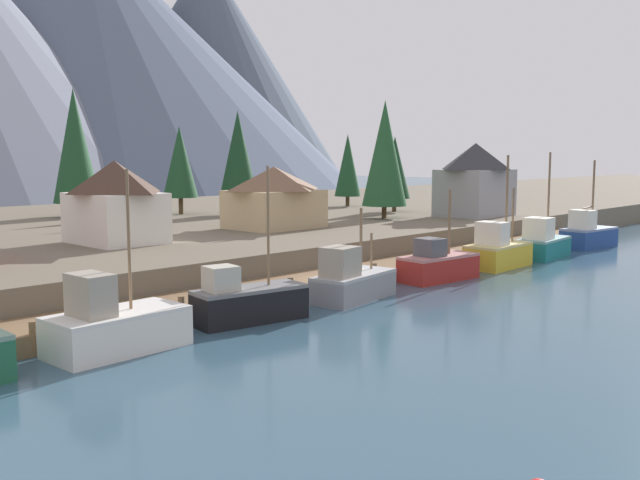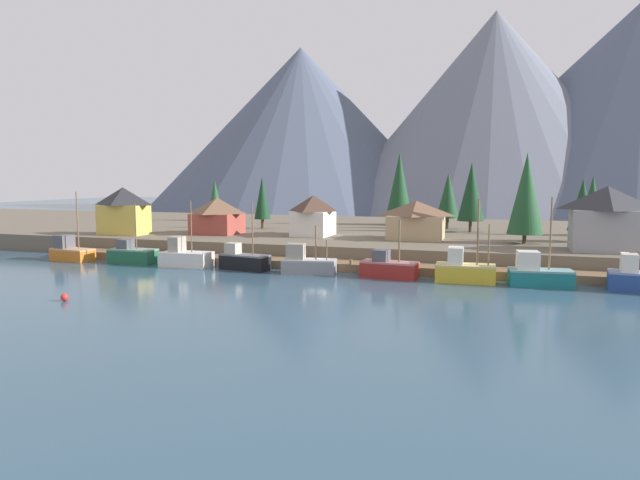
{
  "view_description": "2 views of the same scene",
  "coord_description": "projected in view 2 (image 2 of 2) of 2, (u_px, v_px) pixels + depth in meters",
  "views": [
    {
      "loc": [
        -33.56,
        -30.78,
        9.04
      ],
      "look_at": [
        1.55,
        3.04,
        3.18
      ],
      "focal_mm": 40.0,
      "sensor_mm": 36.0,
      "label": 1
    },
    {
      "loc": [
        20.54,
        -63.15,
        11.18
      ],
      "look_at": [
        -1.01,
        3.81,
        3.35
      ],
      "focal_mm": 31.3,
      "sensor_mm": 36.0,
      "label": 2
    }
  ],
  "objects": [
    {
      "name": "shoreline_bank",
      "position": [
        375.0,
        235.0,
        97.38
      ],
      "size": [
        400.0,
        56.0,
        2.5
      ],
      "primitive_type": "cube",
      "color": "#665B4C",
      "rests_on": "ground_plane"
    },
    {
      "name": "house_white",
      "position": [
        313.0,
        215.0,
        84.2
      ],
      "size": [
        5.55,
        7.09,
        6.11
      ],
      "color": "silver",
      "rests_on": "shoreline_bank"
    },
    {
      "name": "fishing_boat_teal",
      "position": [
        538.0,
        274.0,
        57.83
      ],
      "size": [
        6.51,
        3.41,
        9.24
      ],
      "rotation": [
        0.0,
        0.0,
        0.11
      ],
      "color": "#196B70",
      "rests_on": "ground_plane"
    },
    {
      "name": "conifer_back_right",
      "position": [
        592.0,
        201.0,
        83.79
      ],
      "size": [
        3.32,
        3.32,
        9.1
      ],
      "color": "#4C3823",
      "rests_on": "shoreline_bank"
    },
    {
      "name": "conifer_centre",
      "position": [
        399.0,
        185.0,
        103.07
      ],
      "size": [
        4.8,
        4.8,
        13.43
      ],
      "color": "#4C3823",
      "rests_on": "shoreline_bank"
    },
    {
      "name": "dock",
      "position": [
        323.0,
        265.0,
        69.06
      ],
      "size": [
        80.0,
        4.0,
        1.6
      ],
      "color": "brown",
      "rests_on": "ground_plane"
    },
    {
      "name": "ground_plane",
      "position": [
        358.0,
        254.0,
        86.22
      ],
      "size": [
        400.0,
        400.0,
        1.0
      ],
      "primitive_type": "cube",
      "color": "#335166"
    },
    {
      "name": "house_red",
      "position": [
        217.0,
        215.0,
        87.18
      ],
      "size": [
        7.04,
        6.69,
        5.66
      ],
      "color": "#9E4238",
      "rests_on": "shoreline_bank"
    },
    {
      "name": "fishing_boat_yellow",
      "position": [
        464.0,
        270.0,
        60.24
      ],
      "size": [
        6.35,
        3.17,
        9.0
      ],
      "rotation": [
        0.0,
        0.0,
        0.03
      ],
      "color": "gold",
      "rests_on": "ground_plane"
    },
    {
      "name": "conifer_mid_right",
      "position": [
        471.0,
        192.0,
        89.19
      ],
      "size": [
        4.21,
        4.21,
        11.24
      ],
      "color": "#4C3823",
      "rests_on": "shoreline_bank"
    },
    {
      "name": "channel_buoy",
      "position": [
        65.0,
        297.0,
        50.9
      ],
      "size": [
        0.7,
        0.7,
        0.7
      ],
      "primitive_type": "sphere",
      "color": "red",
      "rests_on": "ground_plane"
    },
    {
      "name": "house_yellow",
      "position": [
        124.0,
        210.0,
        85.9
      ],
      "size": [
        7.52,
        4.27,
        7.27
      ],
      "color": "gold",
      "rests_on": "shoreline_bank"
    },
    {
      "name": "fishing_boat_grey",
      "position": [
        307.0,
        263.0,
        65.52
      ],
      "size": [
        6.58,
        3.5,
        5.71
      ],
      "rotation": [
        0.0,
        0.0,
        0.16
      ],
      "color": "gray",
      "rests_on": "ground_plane"
    },
    {
      "name": "house_grey",
      "position": [
        606.0,
        218.0,
        66.12
      ],
      "size": [
        8.02,
        6.0,
        7.75
      ],
      "color": "gray",
      "rests_on": "shoreline_bank"
    },
    {
      "name": "fishing_boat_black",
      "position": [
        244.0,
        260.0,
        68.24
      ],
      "size": [
        6.54,
        3.25,
        8.42
      ],
      "rotation": [
        0.0,
        0.0,
        -0.17
      ],
      "color": "black",
      "rests_on": "ground_plane"
    },
    {
      "name": "mountain_west_peak",
      "position": [
        301.0,
        129.0,
        209.12
      ],
      "size": [
        113.35,
        113.35,
        59.28
      ],
      "primitive_type": "cone",
      "color": "#4C566B",
      "rests_on": "ground_plane"
    },
    {
      "name": "mountain_central_peak",
      "position": [
        493.0,
        112.0,
        190.75
      ],
      "size": [
        112.86,
        112.86,
        67.3
      ],
      "primitive_type": "cone",
      "color": "slate",
      "rests_on": "ground_plane"
    },
    {
      "name": "conifer_back_left",
      "position": [
        262.0,
        198.0,
        95.8
      ],
      "size": [
        2.82,
        2.82,
        8.99
      ],
      "color": "#4C3823",
      "rests_on": "shoreline_bank"
    },
    {
      "name": "conifer_far_left",
      "position": [
        582.0,
        205.0,
        75.62
      ],
      "size": [
        3.61,
        3.61,
        8.6
      ],
      "color": "#4C3823",
      "rests_on": "shoreline_bank"
    },
    {
      "name": "conifer_near_right",
      "position": [
        215.0,
        196.0,
        113.76
      ],
      "size": [
        2.86,
        2.86,
        8.27
      ],
      "color": "#4C3823",
      "rests_on": "shoreline_bank"
    },
    {
      "name": "fishing_boat_white",
      "position": [
        185.0,
        257.0,
        70.58
      ],
      "size": [
        6.37,
        3.35,
        8.38
      ],
      "rotation": [
        0.0,
        0.0,
        0.04
      ],
      "color": "silver",
      "rests_on": "ground_plane"
    },
    {
      "name": "fishing_boat_green",
      "position": [
        132.0,
        255.0,
        73.38
      ],
      "size": [
        6.3,
        2.77,
        7.84
      ],
      "rotation": [
        0.0,
        0.0,
        -0.02
      ],
      "color": "#1E5B3D",
      "rests_on": "ground_plane"
    },
    {
      "name": "house_tan",
      "position": [
        416.0,
        220.0,
        79.15
      ],
      "size": [
        7.99,
        6.33,
        5.48
      ],
      "color": "tan",
      "rests_on": "shoreline_bank"
    },
    {
      "name": "fishing_boat_orange",
      "position": [
        71.0,
        252.0,
        75.96
      ],
      "size": [
        6.38,
        3.54,
        9.39
      ],
      "rotation": [
        0.0,
        0.0,
        -0.15
      ],
      "color": "#CC6B1E",
      "rests_on": "ground_plane"
    },
    {
      "name": "fishing_boat_red",
      "position": [
        388.0,
        268.0,
        62.81
      ],
      "size": [
        6.48,
        3.15,
        6.55
      ],
      "rotation": [
        0.0,
        0.0,
        -0.1
      ],
      "color": "maroon",
      "rests_on": "ground_plane"
    },
    {
      "name": "conifer_near_left",
      "position": [
        448.0,
        195.0,
        95.28
      ],
      "size": [
        3.84,
        3.84,
        9.64
      ],
      "color": "#4C3823",
      "rests_on": "shoreline_bank"
    },
    {
      "name": "conifer_mid_left",
      "position": [
        526.0,
        194.0,
        73.47
      ],
      "size": [
        4.62,
        4.62,
        12.02
      ],
      "color": "#4C3823",
      "rests_on": "shoreline_bank"
    }
  ]
}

